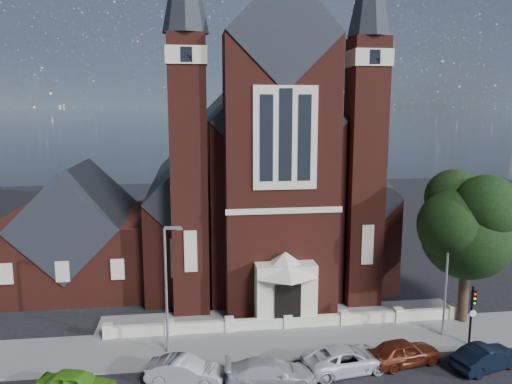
# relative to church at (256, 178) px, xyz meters

# --- Properties ---
(ground) EXTENTS (120.00, 120.00, 0.00)m
(ground) POSITION_rel_church_xyz_m (0.00, -7.94, -8.19)
(ground) COLOR black
(ground) RESTS_ON ground
(pavement_strip) EXTENTS (60.00, 5.00, 0.12)m
(pavement_strip) POSITION_rel_church_xyz_m (0.00, -18.44, -8.19)
(pavement_strip) COLOR slate
(pavement_strip) RESTS_ON ground
(forecourt_paving) EXTENTS (26.00, 3.00, 0.14)m
(forecourt_paving) POSITION_rel_church_xyz_m (0.00, -14.44, -8.19)
(forecourt_paving) COLOR slate
(forecourt_paving) RESTS_ON ground
(forecourt_wall) EXTENTS (24.00, 0.40, 0.90)m
(forecourt_wall) POSITION_rel_church_xyz_m (0.00, -16.44, -8.19)
(forecourt_wall) COLOR beige
(forecourt_wall) RESTS_ON ground
(church) EXTENTS (20.01, 34.90, 29.20)m
(church) POSITION_rel_church_xyz_m (0.00, 0.00, 0.00)
(church) COLOR #511E15
(church) RESTS_ON ground
(parish_hall) EXTENTS (12.00, 12.20, 10.24)m
(parish_hall) POSITION_rel_church_xyz_m (-16.00, -4.94, -4.17)
(parish_hall) COLOR #511E15
(parish_hall) RESTS_ON ground
(street_tree) EXTENTS (6.40, 6.60, 10.70)m
(street_tree) POSITION_rel_church_xyz_m (12.60, -17.23, -1.23)
(street_tree) COLOR black
(street_tree) RESTS_ON ground
(street_lamp_left) EXTENTS (1.16, 0.22, 8.09)m
(street_lamp_left) POSITION_rel_church_xyz_m (-7.91, -18.94, -3.59)
(street_lamp_left) COLOR gray
(street_lamp_left) RESTS_ON ground
(street_lamp_right) EXTENTS (1.16, 0.22, 8.09)m
(street_lamp_right) POSITION_rel_church_xyz_m (10.09, -18.94, -3.59)
(street_lamp_right) COLOR gray
(street_lamp_right) RESTS_ON ground
(traffic_signal) EXTENTS (0.28, 0.42, 4.00)m
(traffic_signal) POSITION_rel_church_xyz_m (11.00, -20.52, -5.60)
(traffic_signal) COLOR black
(traffic_signal) RESTS_ON ground
(car_lime_van) EXTENTS (4.37, 2.64, 1.39)m
(car_lime_van) POSITION_rel_church_xyz_m (-12.54, -22.98, -7.49)
(car_lime_van) COLOR #60AE22
(car_lime_van) RESTS_ON ground
(car_silver_a) EXTENTS (4.57, 2.61, 1.42)m
(car_silver_a) POSITION_rel_church_xyz_m (-6.90, -22.43, -7.47)
(car_silver_a) COLOR #AAABB2
(car_silver_a) RESTS_ON ground
(car_silver_b) EXTENTS (5.20, 2.50, 1.46)m
(car_silver_b) POSITION_rel_church_xyz_m (-2.25, -23.29, -7.46)
(car_silver_b) COLOR #B0B3B8
(car_silver_b) RESTS_ON ground
(car_white_suv) EXTENTS (5.46, 3.22, 1.43)m
(car_white_suv) POSITION_rel_church_xyz_m (2.32, -22.30, -7.47)
(car_white_suv) COLOR white
(car_white_suv) RESTS_ON ground
(car_dark_red) EXTENTS (4.75, 2.69, 1.53)m
(car_dark_red) POSITION_rel_church_xyz_m (5.88, -22.04, -7.42)
(car_dark_red) COLOR #531D0E
(car_dark_red) RESTS_ON ground
(car_navy) EXTENTS (4.62, 2.76, 1.44)m
(car_navy) POSITION_rel_church_xyz_m (10.44, -23.18, -7.47)
(car_navy) COLOR black
(car_navy) RESTS_ON ground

